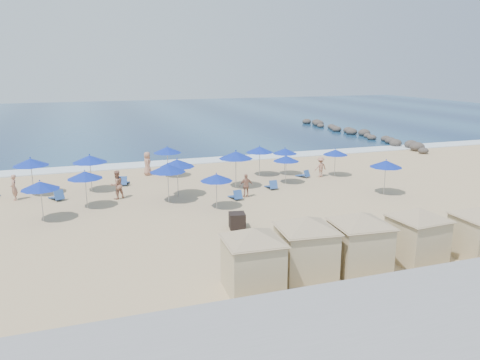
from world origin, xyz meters
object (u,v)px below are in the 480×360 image
at_px(rock_jetty, 356,133).
at_px(umbrella_0, 31,162).
at_px(umbrella_12, 177,163).
at_px(beachgoer_3, 321,167).
at_px(umbrella_1, 40,185).
at_px(beachgoer_0, 14,188).
at_px(umbrella_2, 90,159).
at_px(umbrella_5, 168,168).
at_px(umbrella_6, 216,178).
at_px(umbrella_4, 167,150).
at_px(umbrella_8, 286,158).
at_px(cabana_3, 418,228).
at_px(trash_bin, 237,221).
at_px(beachgoer_1, 117,185).
at_px(cabana_2, 360,234).
at_px(cabana_1, 306,239).
at_px(beachgoer_4, 147,164).
at_px(umbrella_9, 260,149).
at_px(umbrella_3, 85,175).
at_px(umbrella_11, 386,164).
at_px(cabana_4, 480,225).
at_px(umbrella_10, 335,152).
at_px(beachgoer_2, 246,186).
at_px(umbrella_13, 285,151).
at_px(umbrella_7, 236,155).

bearing_deg(rock_jetty, umbrella_0, -154.68).
relative_size(umbrella_12, beachgoer_3, 1.66).
bearing_deg(umbrella_1, beachgoer_0, 111.04).
xyz_separation_m(umbrella_2, umbrella_5, (4.50, -4.32, -0.07)).
bearing_deg(umbrella_6, umbrella_4, 97.56).
bearing_deg(umbrella_8, cabana_3, -91.89).
relative_size(trash_bin, umbrella_6, 0.37).
bearing_deg(beachgoer_1, trash_bin, 98.12).
bearing_deg(cabana_2, umbrella_4, 102.40).
xyz_separation_m(cabana_1, beachgoer_3, (9.26, 15.64, -0.86)).
xyz_separation_m(rock_jetty, umbrella_4, (-26.26, -14.58, 1.78)).
distance_m(umbrella_1, umbrella_4, 11.92).
distance_m(beachgoer_3, beachgoer_4, 13.57).
bearing_deg(umbrella_9, rock_jetty, 40.47).
relative_size(umbrella_6, beachgoer_4, 1.20).
relative_size(cabana_3, umbrella_3, 1.83).
distance_m(umbrella_2, umbrella_5, 6.23).
bearing_deg(umbrella_0, cabana_3, -46.00).
relative_size(rock_jetty, umbrella_11, 10.99).
bearing_deg(cabana_4, umbrella_6, 129.17).
relative_size(umbrella_0, umbrella_12, 1.00).
height_order(cabana_4, umbrella_12, cabana_4).
xyz_separation_m(umbrella_5, umbrella_9, (8.11, 4.96, -0.12)).
bearing_deg(umbrella_0, beachgoer_4, 23.50).
xyz_separation_m(cabana_1, beachgoer_1, (-6.22, 14.46, -0.70)).
bearing_deg(umbrella_12, umbrella_10, 7.80).
bearing_deg(beachgoer_4, umbrella_9, -110.25).
xyz_separation_m(rock_jetty, umbrella_5, (-27.53, -21.53, 1.86)).
bearing_deg(umbrella_1, umbrella_5, 10.57).
xyz_separation_m(rock_jetty, beachgoer_2, (-22.49, -21.98, 0.42)).
bearing_deg(umbrella_10, umbrella_9, 159.75).
bearing_deg(umbrella_11, umbrella_12, 162.88).
bearing_deg(umbrella_12, umbrella_13, 20.58).
bearing_deg(umbrella_9, umbrella_11, -53.03).
bearing_deg(umbrella_5, cabana_4, -49.20).
bearing_deg(beachgoer_2, umbrella_10, -154.70).
height_order(beachgoer_1, beachgoer_2, beachgoer_1).
relative_size(cabana_2, umbrella_5, 1.78).
distance_m(umbrella_8, beachgoer_1, 12.05).
distance_m(umbrella_1, umbrella_5, 7.41).
height_order(umbrella_9, beachgoer_2, umbrella_9).
bearing_deg(umbrella_7, beachgoer_3, 8.16).
bearing_deg(umbrella_0, umbrella_9, 1.19).
bearing_deg(umbrella_6, umbrella_9, 52.14).
bearing_deg(beachgoer_1, umbrella_3, 11.61).
xyz_separation_m(cabana_3, umbrella_5, (-8.53, 12.70, 0.65)).
relative_size(umbrella_2, umbrella_7, 0.97).
distance_m(cabana_4, umbrella_9, 18.54).
xyz_separation_m(umbrella_10, beachgoer_2, (-8.58, -3.38, -1.13)).
relative_size(cabana_1, beachgoer_3, 2.90).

